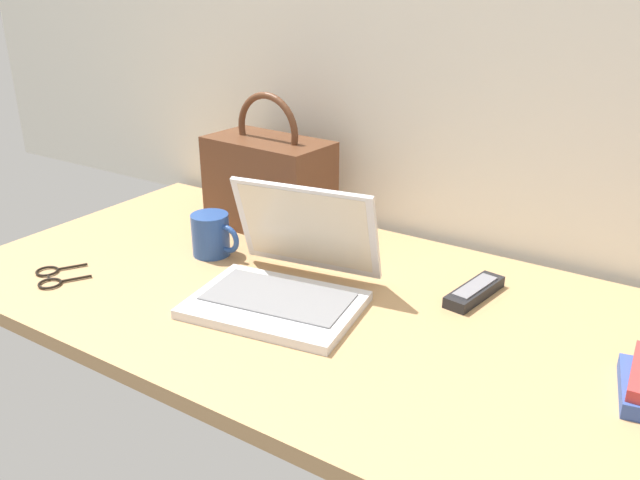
{
  "coord_description": "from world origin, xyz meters",
  "views": [
    {
      "loc": [
        0.57,
        -0.94,
        0.62
      ],
      "look_at": [
        -0.04,
        0.0,
        0.15
      ],
      "focal_mm": 36.44,
      "sensor_mm": 36.0,
      "label": 1
    }
  ],
  "objects": [
    {
      "name": "laptop",
      "position": [
        -0.1,
        -0.04,
        0.08
      ],
      "size": [
        0.35,
        0.33,
        0.21
      ],
      "color": "silver",
      "rests_on": "desk"
    },
    {
      "name": "remote_control_near",
      "position": [
        0.21,
        0.16,
        0.04
      ],
      "size": [
        0.07,
        0.17,
        0.02
      ],
      "color": "black",
      "rests_on": "desk"
    },
    {
      "name": "handbag",
      "position": [
        -0.35,
        0.25,
        0.15
      ],
      "size": [
        0.31,
        0.18,
        0.33
      ],
      "color": "#59331E",
      "rests_on": "desk"
    },
    {
      "name": "eyeglasses",
      "position": [
        -0.55,
        -0.24,
        0.03
      ],
      "size": [
        0.13,
        0.14,
        0.01
      ],
      "color": "black",
      "rests_on": "desk"
    },
    {
      "name": "desk",
      "position": [
        0.0,
        0.0,
        0.01
      ],
      "size": [
        1.6,
        0.76,
        0.03
      ],
      "color": "tan",
      "rests_on": "ground"
    },
    {
      "name": "coffee_mug",
      "position": [
        -0.36,
        0.04,
        0.08
      ],
      "size": [
        0.12,
        0.08,
        0.09
      ],
      "color": "#26478C",
      "rests_on": "desk"
    }
  ]
}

